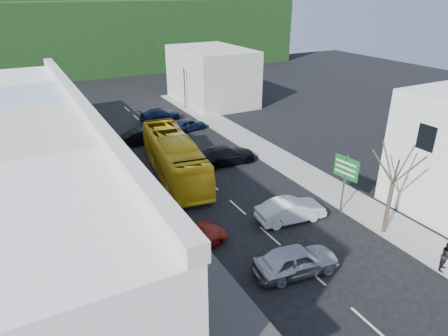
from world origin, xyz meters
TOP-DOWN VIEW (x-y plane):
  - ground at (0.00, 0.00)m, footprint 120.00×120.00m
  - sidewalk_left at (-7.50, 10.00)m, footprint 3.00×52.00m
  - sidewalk_right at (7.50, 10.00)m, footprint 3.00×52.00m
  - shopfront_row at (-12.49, 5.00)m, footprint 8.25×30.00m
  - distant_block_left at (-12.00, 27.00)m, footprint 8.00×10.00m
  - distant_block_right at (11.00, 30.00)m, footprint 8.00×12.00m
  - hillside at (-1.45, 65.09)m, footprint 80.00×26.00m
  - bus at (-1.91, 10.86)m, footprint 3.98×11.83m
  - car_silver at (-0.77, -3.53)m, footprint 4.60×2.37m
  - car_white at (2.19, 0.89)m, footprint 4.58×2.32m
  - car_red at (-4.78, 1.27)m, footprint 4.74×2.26m
  - car_black_near at (2.88, 11.14)m, footprint 4.57×2.02m
  - car_navy_mid at (3.61, 20.70)m, footprint 4.60×2.38m
  - car_black_far at (-1.73, 19.16)m, footprint 4.49×2.05m
  - car_navy_far at (2.12, 25.45)m, footprint 4.64×2.22m
  - pedestrian_left at (-7.98, 1.33)m, footprint 0.54×0.68m
  - pedestrian_right at (6.31, -7.27)m, footprint 0.80×0.63m
  - direction_sign at (5.80, 0.07)m, footprint 0.71×1.93m
  - street_tree at (6.39, -3.09)m, footprint 2.94×2.94m
  - traffic_signal at (6.60, 28.70)m, footprint 1.21×1.37m

SIDE VIEW (x-z plane):
  - ground at x=0.00m, z-range 0.00..0.00m
  - sidewalk_left at x=-7.50m, z-range 0.00..0.15m
  - sidewalk_right at x=7.50m, z-range 0.00..0.15m
  - car_silver at x=-0.77m, z-range 0.00..1.40m
  - car_white at x=2.19m, z-range 0.00..1.40m
  - car_red at x=-4.78m, z-range 0.00..1.40m
  - car_black_near at x=2.88m, z-range 0.00..1.40m
  - car_navy_mid at x=3.61m, z-range 0.00..1.40m
  - car_black_far at x=-1.73m, z-range 0.00..1.40m
  - car_navy_far at x=2.12m, z-range 0.00..1.40m
  - pedestrian_left at x=-7.98m, z-range 0.15..1.85m
  - pedestrian_right at x=6.31m, z-range 0.15..1.85m
  - bus at x=-1.91m, z-range 0.00..3.10m
  - direction_sign at x=5.80m, z-range 0.00..4.17m
  - traffic_signal at x=6.60m, z-range 0.00..5.06m
  - distant_block_left at x=-12.00m, z-range 0.00..6.00m
  - street_tree at x=6.39m, z-range 0.00..6.93m
  - distant_block_right at x=11.00m, z-range 0.00..7.00m
  - shopfront_row at x=-12.49m, z-range 0.00..8.00m
  - hillside at x=-1.45m, z-range -0.27..13.73m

